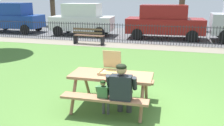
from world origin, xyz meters
TOP-DOWN VIEW (x-y plane):
  - ground at (0.00, 2.01)m, footprint 28.00×12.03m
  - cobblestone_walkway at (0.00, 7.33)m, footprint 28.00×1.40m
  - street_asphalt at (0.00, 11.08)m, footprint 28.00×6.10m
  - picnic_table_foreground at (-0.68, 0.31)m, footprint 1.84×1.52m
  - pizza_box_open at (-0.74, 0.42)m, footprint 0.43×0.49m
  - adult_at_table at (-0.33, -0.19)m, footprint 0.61×0.60m
  - child_at_table at (-0.70, -0.23)m, footprint 0.31×0.31m
  - iron_fence_streetside at (-0.00, 8.03)m, footprint 20.55×0.03m
  - park_bench_left at (-3.78, 7.19)m, footprint 1.62×0.55m
  - parked_car_far_left at (-10.30, 10.02)m, footprint 3.98×1.98m
  - parked_car_left at (-5.23, 10.02)m, footprint 3.99×2.01m
  - parked_car_center at (-0.14, 10.02)m, footprint 4.47×2.07m

SIDE VIEW (x-z plane):
  - ground at x=0.00m, z-range -0.02..0.00m
  - street_asphalt at x=0.00m, z-range -0.01..0.00m
  - cobblestone_walkway at x=0.00m, z-range -0.01..0.00m
  - park_bench_left at x=-3.78m, z-range -0.01..0.84m
  - child_at_table at x=-0.70m, z-range 0.09..0.91m
  - iron_fence_streetside at x=0.00m, z-range 0.01..1.04m
  - picnic_table_foreground at x=-0.68m, z-range 0.20..0.99m
  - adult_at_table at x=-0.33m, z-range 0.06..1.25m
  - pizza_box_open at x=-0.74m, z-range 0.62..1.10m
  - parked_car_center at x=-0.14m, z-range 0.04..1.98m
  - parked_car_far_left at x=-10.30m, z-range 0.02..2.00m
  - parked_car_left at x=-5.23m, z-range 0.02..2.00m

